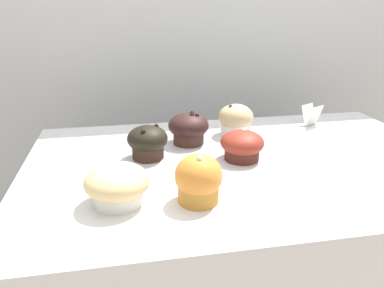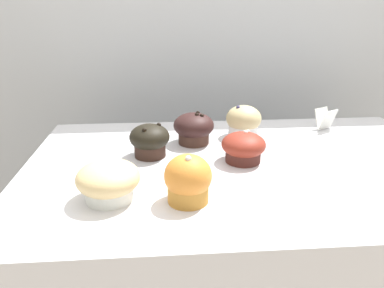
% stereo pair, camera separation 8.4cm
% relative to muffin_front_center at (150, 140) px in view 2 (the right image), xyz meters
% --- Properties ---
extents(wall_back, '(3.20, 0.10, 1.80)m').
position_rel_muffin_front_center_xyz_m(wall_back, '(0.22, 0.54, -0.07)').
color(wall_back, '#B2B7BC').
rests_on(wall_back, ground).
extents(muffin_front_center, '(0.09, 0.09, 0.08)m').
position_rel_muffin_front_center_xyz_m(muffin_front_center, '(0.00, 0.00, 0.00)').
color(muffin_front_center, '#312019').
rests_on(muffin_front_center, display_counter).
extents(muffin_back_left, '(0.09, 0.09, 0.10)m').
position_rel_muffin_front_center_xyz_m(muffin_back_left, '(0.08, -0.22, 0.00)').
color(muffin_back_left, '#C28131').
rests_on(muffin_back_left, display_counter).
extents(muffin_back_right, '(0.12, 0.12, 0.07)m').
position_rel_muffin_front_center_xyz_m(muffin_back_right, '(-0.07, -0.20, -0.00)').
color(muffin_back_right, white).
rests_on(muffin_back_right, display_counter).
extents(muffin_front_left, '(0.10, 0.10, 0.07)m').
position_rel_muffin_front_center_xyz_m(muffin_front_left, '(0.21, -0.05, -0.01)').
color(muffin_front_left, '#48211C').
rests_on(muffin_front_left, display_counter).
extents(muffin_front_right, '(0.10, 0.10, 0.08)m').
position_rel_muffin_front_center_xyz_m(muffin_front_right, '(0.11, 0.08, 0.00)').
color(muffin_front_right, '#3F2820').
rests_on(muffin_front_right, display_counter).
extents(muffin_back_center, '(0.09, 0.09, 0.09)m').
position_rel_muffin_front_center_xyz_m(muffin_back_center, '(0.25, 0.12, 0.00)').
color(muffin_back_center, silver).
rests_on(muffin_back_center, display_counter).
extents(price_card, '(0.06, 0.06, 0.06)m').
position_rel_muffin_front_center_xyz_m(price_card, '(0.49, 0.16, -0.01)').
color(price_card, white).
rests_on(price_card, display_counter).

